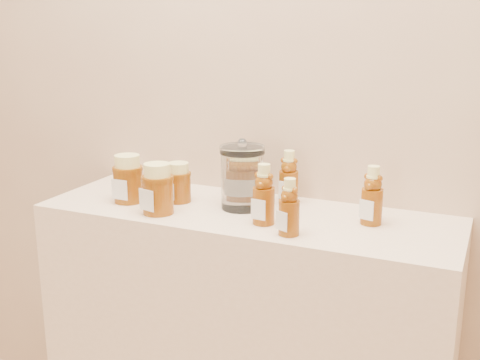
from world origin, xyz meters
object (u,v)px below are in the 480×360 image
at_px(display_table, 246,351).
at_px(bear_bottle_back_left, 240,170).
at_px(glass_canister, 242,175).
at_px(honey_jar_left, 128,179).
at_px(bear_bottle_front_left, 264,190).

bearing_deg(display_table, bear_bottle_back_left, 120.35).
distance_m(bear_bottle_back_left, glass_canister, 0.12).
distance_m(display_table, glass_canister, 0.55).
bearing_deg(honey_jar_left, display_table, 9.57).
height_order(display_table, bear_bottle_front_left, bear_bottle_front_left).
bearing_deg(glass_canister, bear_bottle_back_left, 117.17).
bearing_deg(bear_bottle_front_left, glass_canister, 142.44).
height_order(display_table, bear_bottle_back_left, bear_bottle_back_left).
xyz_separation_m(bear_bottle_front_left, glass_canister, (-0.11, 0.10, 0.01)).
bearing_deg(glass_canister, display_table, -49.34).
relative_size(display_table, bear_bottle_back_left, 6.95).
xyz_separation_m(bear_bottle_back_left, honey_jar_left, (-0.28, -0.18, -0.01)).
xyz_separation_m(display_table, bear_bottle_back_left, (-0.08, 0.13, 0.54)).
height_order(bear_bottle_back_left, honey_jar_left, bear_bottle_back_left).
bearing_deg(bear_bottle_back_left, display_table, -82.12).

